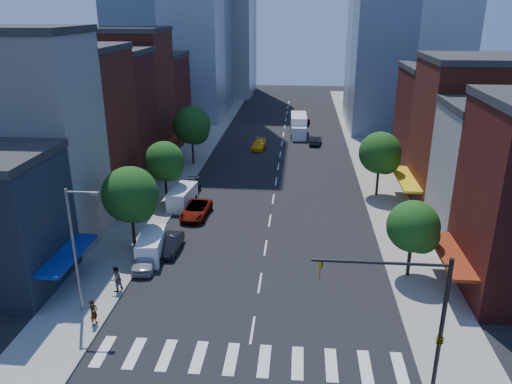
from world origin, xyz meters
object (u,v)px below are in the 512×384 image
at_px(parked_car_second, 170,244).
at_px(pedestrian_far, 116,279).
at_px(traffic_car_far, 305,121).
at_px(box_truck, 299,126).
at_px(parked_car_rear, 190,188).
at_px(parked_car_third, 196,210).
at_px(parked_car_front, 146,259).
at_px(cargo_van_far, 182,198).
at_px(pedestrian_near, 94,312).
at_px(cargo_van_near, 151,247).
at_px(traffic_car_oncoming, 315,140).
at_px(taxi, 259,145).

xyz_separation_m(parked_car_second, pedestrian_far, (-2.32, -6.89, 0.43)).
distance_m(traffic_car_far, box_truck, 8.15).
bearing_deg(traffic_car_far, parked_car_second, 83.51).
xyz_separation_m(parked_car_rear, pedestrian_far, (-1.00, -20.97, 0.44)).
bearing_deg(parked_car_third, parked_car_front, -97.28).
bearing_deg(cargo_van_far, pedestrian_near, -87.00).
bearing_deg(cargo_van_near, pedestrian_far, -106.24).
relative_size(parked_car_front, parked_car_rear, 0.92).
xyz_separation_m(parked_car_front, traffic_car_far, (13.11, 53.85, -0.11)).
height_order(parked_car_third, pedestrian_far, pedestrian_far).
height_order(traffic_car_oncoming, traffic_car_far, traffic_car_oncoming).
height_order(parked_car_third, taxi, parked_car_third).
distance_m(cargo_van_near, pedestrian_far, 5.75).
height_order(taxi, pedestrian_far, pedestrian_far).
xyz_separation_m(cargo_van_near, traffic_car_far, (13.10, 52.18, -0.36)).
bearing_deg(pedestrian_far, cargo_van_near, -162.13).
bearing_deg(taxi, pedestrian_near, -94.71).
distance_m(cargo_van_far, box_truck, 34.79).
distance_m(parked_car_rear, pedestrian_far, 21.00).
bearing_deg(taxi, traffic_car_far, 71.93).
bearing_deg(pedestrian_far, parked_car_rear, -154.70).
xyz_separation_m(parked_car_third, traffic_car_far, (11.11, 43.21, -0.09)).
relative_size(parked_car_second, box_truck, 0.51).
bearing_deg(taxi, parked_car_rear, -102.83).
height_order(parked_car_front, pedestrian_near, pedestrian_near).
relative_size(parked_car_front, traffic_car_oncoming, 1.05).
bearing_deg(parked_car_second, traffic_car_oncoming, 70.79).
xyz_separation_m(cargo_van_near, pedestrian_far, (-1.01, -5.65, 0.14)).
distance_m(cargo_van_near, cargo_van_far, 11.52).
height_order(parked_car_front, cargo_van_far, cargo_van_far).
distance_m(parked_car_rear, taxi, 20.89).
bearing_deg(box_truck, parked_car_third, -107.80).
height_order(parked_car_third, traffic_car_oncoming, parked_car_third).
xyz_separation_m(parked_car_rear, cargo_van_far, (-0.01, -3.80, 0.33)).
xyz_separation_m(pedestrian_near, pedestrian_far, (0.00, 4.20, 0.09)).
relative_size(parked_car_front, taxi, 0.96).
bearing_deg(taxi, pedestrian_far, -95.61).
distance_m(box_truck, pedestrian_far, 51.49).
bearing_deg(parked_car_rear, parked_car_third, -74.38).
bearing_deg(traffic_car_far, taxi, 74.17).
bearing_deg(parked_car_third, traffic_car_far, 78.94).
xyz_separation_m(traffic_car_oncoming, traffic_car_far, (-1.55, 13.56, -0.05)).
relative_size(parked_car_third, box_truck, 0.63).
height_order(cargo_van_near, taxi, cargo_van_near).
distance_m(parked_car_third, traffic_car_oncoming, 32.24).
bearing_deg(parked_car_second, taxi, 82.34).
distance_m(cargo_van_far, traffic_car_far, 42.74).
bearing_deg(parked_car_rear, box_truck, 65.54).
height_order(parked_car_second, traffic_car_far, parked_car_second).
height_order(cargo_van_near, pedestrian_near, cargo_van_near).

